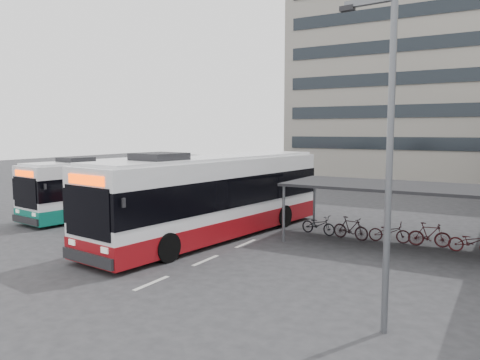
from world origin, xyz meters
The scene contains 10 objects.
ground centered at (0.00, 0.00, 0.00)m, with size 120.00×120.00×0.00m, color #28282B.
bike_shelter centered at (8.47, 3.00, 1.44)m, with size 10.00×4.00×2.54m.
office_block centered at (6.00, 36.00, 12.50)m, with size 30.00×15.00×25.00m, color gray.
road_markings centered at (2.50, -3.00, 0.01)m, with size 0.15×7.60×0.01m.
bus_main centered at (0.63, 0.45, 1.82)m, with size 4.49×13.49×3.92m.
bus_teal centered at (-7.68, 3.00, 1.56)m, with size 3.97×11.63×3.37m.
pedestrian centered at (-3.45, -0.88, 0.92)m, with size 0.67×0.44×1.84m, color black.
lamp_post centered at (9.56, -5.96, 4.45)m, with size 1.37×0.32×7.80m.
sign_totem_mid centered at (-13.18, 3.75, 1.43)m, with size 0.60×0.30×2.78m.
sign_totem_north centered at (-13.96, 6.32, 1.18)m, with size 0.49×0.24×2.27m.
Camera 1 is at (12.08, -16.91, 4.76)m, focal length 35.00 mm.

